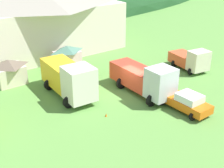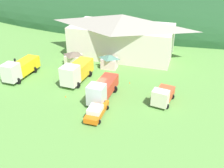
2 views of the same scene
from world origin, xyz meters
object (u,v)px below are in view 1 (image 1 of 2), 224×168
at_px(play_shed_cream, 10,71).
at_px(play_shed_pink, 67,56).
at_px(service_pickup_orange, 185,101).
at_px(tow_truck_silver, 144,78).
at_px(traffic_cone_mid_row, 126,70).
at_px(depot_building, 42,20).
at_px(heavy_rig_striped, 69,78).
at_px(light_truck_cream, 191,60).
at_px(traffic_cone_near_pickup, 106,116).

height_order(play_shed_cream, play_shed_pink, play_shed_pink).
bearing_deg(service_pickup_orange, play_shed_pink, -169.07).
xyz_separation_m(tow_truck_silver, traffic_cone_mid_row, (2.65, 5.89, -1.64)).
relative_size(play_shed_cream, service_pickup_orange, 0.61).
height_order(depot_building, service_pickup_orange, depot_building).
bearing_deg(depot_building, service_pickup_orange, -82.99).
xyz_separation_m(heavy_rig_striped, light_truck_cream, (14.34, -2.45, -0.60)).
bearing_deg(service_pickup_orange, traffic_cone_near_pickup, -118.01).
bearing_deg(tow_truck_silver, traffic_cone_mid_row, 157.50).
relative_size(depot_building, play_shed_cream, 7.13).
height_order(play_shed_pink, service_pickup_orange, play_shed_pink).
distance_m(depot_building, traffic_cone_near_pickup, 19.68).
xyz_separation_m(play_shed_cream, play_shed_pink, (6.93, 0.47, 0.02)).
bearing_deg(traffic_cone_mid_row, heavy_rig_striped, -167.02).
bearing_deg(depot_building, light_truck_cream, -57.10).
bearing_deg(play_shed_pink, light_truck_cream, -39.89).
bearing_deg(traffic_cone_near_pickup, service_pickup_orange, -27.19).
relative_size(play_shed_cream, play_shed_pink, 1.01).
height_order(play_shed_cream, service_pickup_orange, play_shed_cream).
bearing_deg(heavy_rig_striped, traffic_cone_mid_row, 106.54).
relative_size(light_truck_cream, traffic_cone_mid_row, 10.79).
height_order(play_shed_cream, traffic_cone_near_pickup, play_shed_cream).
bearing_deg(play_shed_cream, play_shed_pink, 3.88).
xyz_separation_m(service_pickup_orange, traffic_cone_near_pickup, (-6.08, 3.12, -0.83)).
xyz_separation_m(play_shed_pink, light_truck_cream, (10.87, -9.08, -0.11)).
xyz_separation_m(play_shed_cream, traffic_cone_mid_row, (11.96, -4.20, -1.33)).
bearing_deg(heavy_rig_striped, play_shed_cream, -147.07).
distance_m(light_truck_cream, traffic_cone_near_pickup, 14.16).
distance_m(play_shed_pink, service_pickup_orange, 15.25).
xyz_separation_m(depot_building, service_pickup_orange, (2.71, -22.03, -3.46)).
distance_m(play_shed_cream, heavy_rig_striped, 7.09).
xyz_separation_m(depot_building, heavy_rig_striped, (-3.86, -13.74, -2.44)).
height_order(depot_building, traffic_cone_near_pickup, depot_building).
height_order(service_pickup_orange, traffic_cone_mid_row, service_pickup_orange).
bearing_deg(heavy_rig_striped, light_truck_cream, 83.85).
distance_m(depot_building, service_pickup_orange, 22.47).
bearing_deg(depot_building, play_shed_pink, -93.18).
xyz_separation_m(play_shed_pink, tow_truck_silver, (2.38, -10.56, 0.28)).
bearing_deg(light_truck_cream, tow_truck_silver, -71.07).
relative_size(play_shed_pink, heavy_rig_striped, 0.41).
bearing_deg(play_shed_cream, service_pickup_orange, -55.22).
xyz_separation_m(play_shed_pink, traffic_cone_near_pickup, (-2.98, -11.80, -1.35)).
height_order(tow_truck_silver, light_truck_cream, tow_truck_silver).
bearing_deg(play_shed_pink, traffic_cone_mid_row, -42.91).
distance_m(play_shed_cream, light_truck_cream, 19.78).
bearing_deg(light_truck_cream, service_pickup_orange, -44.01).
relative_size(play_shed_cream, traffic_cone_mid_row, 6.45).
distance_m(heavy_rig_striped, light_truck_cream, 14.56).
xyz_separation_m(depot_building, traffic_cone_near_pickup, (-3.37, -18.91, -4.28)).
distance_m(heavy_rig_striped, service_pickup_orange, 10.63).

